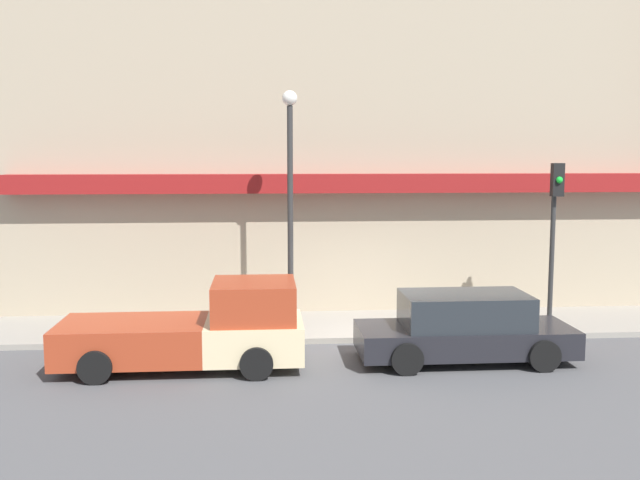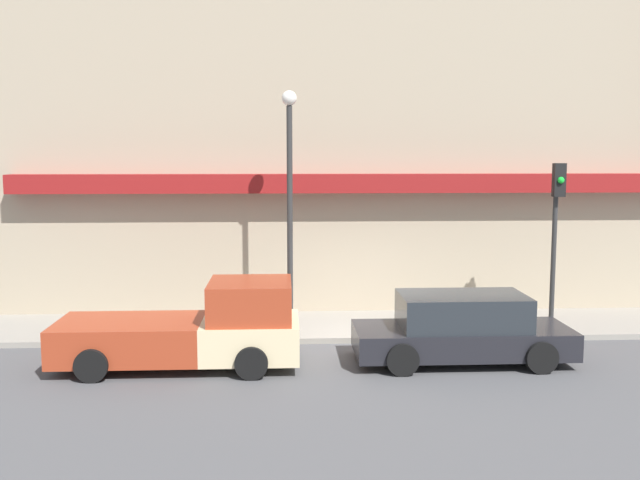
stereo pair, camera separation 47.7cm
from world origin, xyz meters
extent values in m
plane|color=#4C4C4F|center=(0.00, 0.00, 0.00)|extent=(80.00, 80.00, 0.00)
cube|color=gray|center=(0.00, 1.48, 0.07)|extent=(36.00, 2.95, 0.14)
cube|color=tan|center=(0.00, 4.45, 5.56)|extent=(19.80, 3.00, 11.12)
cube|color=maroon|center=(0.00, 2.65, 3.68)|extent=(18.22, 0.60, 0.50)
cube|color=beige|center=(-2.62, -1.61, 0.61)|extent=(2.02, 1.93, 0.78)
cube|color=#9E381E|center=(-2.62, -1.61, 1.40)|extent=(1.72, 1.78, 0.82)
cube|color=#9E381E|center=(-5.14, -1.61, 0.61)|extent=(3.03, 1.93, 0.78)
cylinder|color=black|center=(-2.57, -0.65, 0.33)|extent=(0.67, 0.22, 0.67)
cylinder|color=black|center=(-2.57, -2.58, 0.33)|extent=(0.67, 0.22, 0.67)
cylinder|color=black|center=(-5.70, -0.65, 0.33)|extent=(0.67, 0.22, 0.67)
cylinder|color=black|center=(-5.70, -2.58, 0.33)|extent=(0.67, 0.22, 0.67)
cube|color=black|center=(1.91, -1.61, 0.49)|extent=(4.62, 1.75, 0.57)
cube|color=#23282D|center=(1.91, -1.61, 1.13)|extent=(2.68, 1.58, 0.71)
cylinder|color=black|center=(3.34, -0.73, 0.33)|extent=(0.67, 0.22, 0.67)
cylinder|color=black|center=(3.34, -2.49, 0.33)|extent=(0.67, 0.22, 0.67)
cylinder|color=black|center=(0.48, -0.73, 0.33)|extent=(0.67, 0.22, 0.67)
cylinder|color=black|center=(0.48, -2.49, 0.33)|extent=(0.67, 0.22, 0.67)
cylinder|color=red|center=(-3.34, 0.84, 0.37)|extent=(0.20, 0.20, 0.47)
sphere|color=red|center=(-3.34, 0.84, 0.67)|extent=(0.19, 0.19, 0.19)
cylinder|color=#2D2D2D|center=(-1.75, 0.76, 2.87)|extent=(0.14, 0.14, 5.46)
sphere|color=silver|center=(-1.75, 0.76, 5.78)|extent=(0.36, 0.36, 0.36)
cylinder|color=#2D2D2D|center=(4.68, 0.51, 2.19)|extent=(0.12, 0.12, 4.11)
cube|color=black|center=(4.68, 0.35, 3.85)|extent=(0.28, 0.20, 0.80)
sphere|color=green|center=(4.68, 0.23, 3.85)|extent=(0.16, 0.16, 0.16)
camera|label=1|loc=(-2.39, -16.35, 4.45)|focal=40.00mm
camera|label=2|loc=(-1.92, -16.38, 4.45)|focal=40.00mm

